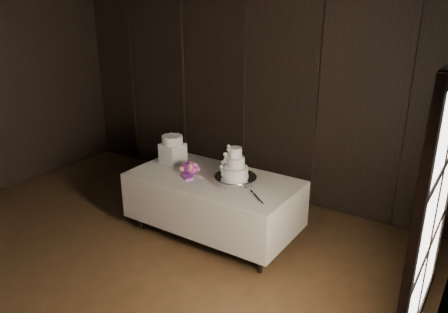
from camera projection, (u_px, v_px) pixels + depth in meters
room at (18, 162)px, 3.48m from camera, size 6.08×7.08×3.08m
window at (436, 209)px, 2.27m from camera, size 0.06×1.16×1.56m
display_table at (214, 204)px, 5.22m from camera, size 1.99×1.04×0.76m
cake_stand at (235, 180)px, 4.91m from camera, size 0.56×0.56×0.09m
wedding_cake at (233, 165)px, 4.85m from camera, size 0.33×0.28×0.34m
bouquet at (190, 169)px, 5.18m from camera, size 0.46×0.49×0.19m
box_pedestal at (173, 153)px, 5.52m from camera, size 0.29×0.29×0.25m
small_cake at (172, 140)px, 5.46m from camera, size 0.34×0.34×0.10m
cake_knife at (255, 195)px, 4.62m from camera, size 0.30×0.25×0.01m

